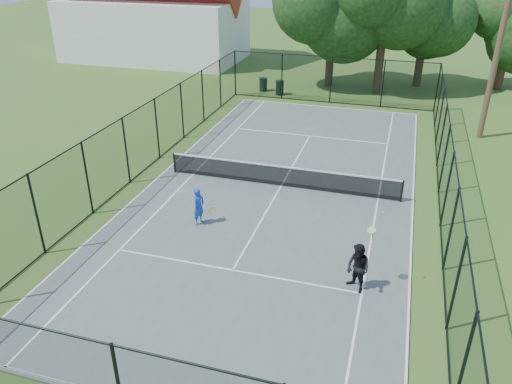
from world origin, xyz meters
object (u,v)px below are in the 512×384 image
(tennis_net, at_px, (281,175))
(utility_pole, at_px, (494,68))
(player_black, at_px, (358,268))
(trash_bin_right, at_px, (280,88))
(player_blue, at_px, (199,206))
(trash_bin_left, at_px, (263,84))

(tennis_net, distance_m, utility_pole, 12.97)
(player_black, bearing_deg, tennis_net, 121.95)
(trash_bin_right, height_order, utility_pole, utility_pole)
(utility_pole, distance_m, player_blue, 17.21)
(tennis_net, relative_size, trash_bin_right, 10.26)
(tennis_net, bearing_deg, trash_bin_left, 108.85)
(trash_bin_left, bearing_deg, utility_pole, -21.80)
(trash_bin_left, relative_size, player_black, 0.35)
(player_blue, xyz_separation_m, player_black, (6.07, -2.33, 0.08))
(trash_bin_right, bearing_deg, trash_bin_left, 156.44)
(utility_pole, bearing_deg, trash_bin_left, 158.20)
(utility_pole, height_order, player_blue, utility_pole)
(trash_bin_right, distance_m, player_blue, 17.90)
(utility_pole, height_order, player_black, utility_pole)
(player_black, bearing_deg, player_blue, 158.97)
(tennis_net, bearing_deg, player_blue, -118.78)
(player_blue, bearing_deg, player_black, -21.03)
(tennis_net, relative_size, player_black, 3.85)
(tennis_net, relative_size, trash_bin_left, 10.89)
(player_blue, bearing_deg, trash_bin_right, 94.62)
(trash_bin_left, relative_size, player_blue, 0.64)
(player_black, bearing_deg, trash_bin_left, 113.10)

